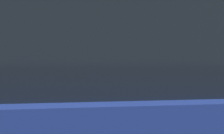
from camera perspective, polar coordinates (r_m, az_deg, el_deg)
The scene contains 4 objects.
parking_meter at distance 3.16m, azimuth 2.23°, elevation 2.40°, with size 0.18×0.19×1.59m.
pedestrian_at_meter at distance 3.07m, azimuth -7.70°, elevation -2.12°, with size 0.60×0.53×1.63m.
parked_hatchback_blue at distance 1.76m, azimuth 21.29°, elevation -9.66°, with size 4.04×1.85×1.81m.
background_railing at distance 5.39m, azimuth -1.77°, elevation -2.47°, with size 24.06×0.06×1.04m.
Camera 1 is at (-0.81, -2.67, 1.25)m, focal length 45.78 mm.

